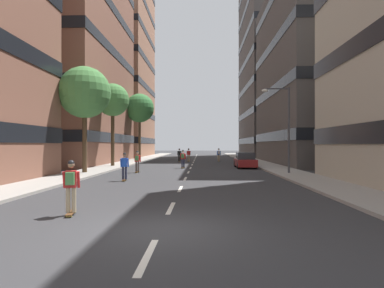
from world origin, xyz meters
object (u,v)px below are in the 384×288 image
Objects in this scene: streetlamp_right at (284,120)px; skater_4 at (183,158)px; skater_0 at (71,184)px; skater_3 at (189,154)px; street_tree_near at (113,101)px; street_tree_far at (140,108)px; skater_6 at (219,154)px; parked_car_near at (245,161)px; skater_2 at (179,154)px; street_tree_mid at (85,93)px; skater_5 at (137,160)px; skater_1 at (124,165)px.

skater_4 is at bearing 141.92° from streetlamp_right.
skater_3 is (2.41, 33.66, -0.03)m from skater_0.
skater_0 is at bearing -77.68° from street_tree_near.
street_tree_far is 13.43m from skater_6.
parked_car_near is 2.47× the size of skater_2.
parked_car_near is 23.16m from skater_0.
street_tree_mid is 10.94m from skater_4.
parked_car_near is at bearing 31.04° from skater_5.
parked_car_near is 2.47× the size of skater_1.
skater_2 is (6.10, 18.11, -5.32)m from street_tree_mid.
skater_2 is at bearing 71.38° from street_tree_mid.
skater_3 is 1.00× the size of skater_6.
skater_2 is at bearing -165.77° from skater_6.
streetlamp_right is at bearing 54.03° from skater_0.
streetlamp_right is at bearing -63.10° from skater_2.
skater_2 is 5.48m from skater_6.
skater_5 is at bearing -100.96° from skater_3.
skater_2 is at bearing 82.33° from skater_5.
skater_6 is (7.17, 24.13, 0.03)m from skater_1.
street_tree_near is 4.71× the size of skater_2.
skater_5 is at bearing 93.85° from skater_1.
street_tree_near is 4.71× the size of skater_5.
street_tree_mid is at bearing -139.52° from skater_4.
skater_2 is (1.85, 22.78, 0.00)m from skater_1.
skater_2 is at bearing 87.86° from skater_0.
street_tree_far is at bearing 90.00° from street_tree_mid.
skater_2 is (6.10, -3.98, -6.60)m from street_tree_far.
street_tree_far reaches higher than skater_0.
skater_0 is (-10.45, -14.41, -3.12)m from streetlamp_right.
skater_2 is 16.93m from skater_5.
skater_0 is 9.85m from skater_1.
skater_5 is at bearing 19.15° from street_tree_mid.
skater_5 is (-0.40, 6.01, 0.03)m from skater_1.
skater_3 reaches higher than parked_car_near.
skater_1 reaches higher than parked_car_near.
streetlamp_right is 3.65× the size of skater_2.
skater_4 is (-8.05, 6.31, -3.12)m from streetlamp_right.
skater_5 is (-2.26, -16.78, 0.03)m from skater_2.
street_tree_near is 14.64m from skater_3.
parked_car_near is 2.47× the size of skater_6.
skater_0 is 1.00× the size of skater_2.
skater_2 is at bearing 85.35° from skater_1.
street_tree_near is 4.71× the size of skater_1.
street_tree_mid is 4.61× the size of skater_1.
skater_1 is 1.00× the size of skater_5.
street_tree_mid reaches higher than streetlamp_right.
street_tree_mid is 0.86× the size of street_tree_far.
skater_3 is (-8.04, 19.26, -3.15)m from streetlamp_right.
street_tree_near is at bearing 102.32° from skater_0.
skater_5 is at bearing 93.76° from skater_0.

